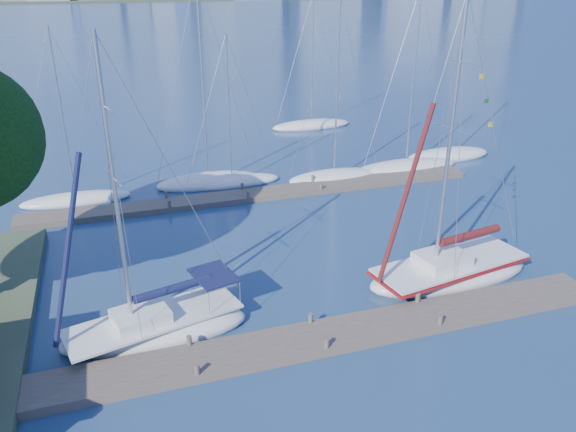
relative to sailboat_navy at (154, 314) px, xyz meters
name	(u,v)px	position (x,y,z in m)	size (l,w,h in m)	color
ground	(318,342)	(6.16, -2.49, -1.05)	(700.00, 700.00, 0.00)	navy
near_dock	(318,338)	(6.16, -2.49, -0.85)	(26.00, 2.00, 0.40)	#4B4037
far_dock	(260,194)	(8.16, 13.51, -0.87)	(30.00, 1.80, 0.36)	#4B4037
sailboat_navy	(154,314)	(0.00, 0.00, 0.00)	(7.91, 4.25, 12.57)	silver
sailboat_maroon	(451,260)	(13.93, 0.24, 0.01)	(8.72, 4.10, 13.61)	silver
bg_boat_0	(76,199)	(-3.37, 16.24, -0.83)	(7.09, 3.93, 11.15)	silver
bg_boat_1	(209,181)	(5.34, 16.80, -0.75)	(7.59, 4.22, 14.28)	silver
bg_boat_2	(232,182)	(6.91, 16.33, -0.83)	(7.05, 3.85, 10.43)	silver
bg_boat_3	(334,176)	(14.05, 15.04, -0.80)	(6.85, 2.52, 12.51)	silver
bg_boat_4	(406,167)	(19.93, 15.30, -0.78)	(8.68, 4.48, 13.38)	silver
bg_boat_5	(448,154)	(24.59, 16.87, -0.74)	(7.54, 4.97, 15.61)	silver
bg_boat_7	(311,125)	(17.52, 29.15, -0.80)	(8.00, 4.04, 12.37)	silver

